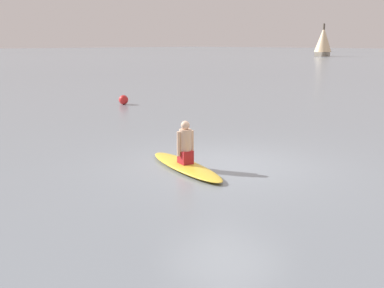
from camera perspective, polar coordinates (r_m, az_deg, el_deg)
ground_plane at (r=10.64m, az=4.27°, el=-2.54°), size 400.00×400.00×0.00m
surfboard at (r=10.23m, az=-0.81°, el=-2.75°), size 2.94×1.39×0.13m
person_paddler at (r=10.11m, az=-0.82°, el=-0.03°), size 0.37×0.42×0.95m
sailboat_distant at (r=96.13m, az=15.88°, el=12.14°), size 3.83×4.93×6.27m
buoy_marker at (r=21.05m, az=-8.45°, el=5.42°), size 0.43×0.43×0.43m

